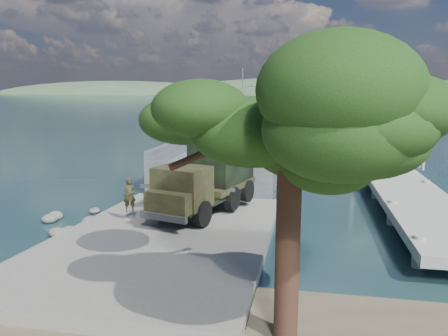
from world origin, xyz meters
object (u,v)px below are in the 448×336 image
Objects in this scene: sailboat_near at (411,154)px; soldier at (130,202)px; landing_craft at (239,153)px; pier at (380,157)px; sailboat_far at (380,144)px; overhang_tree at (271,131)px; military_truck at (210,176)px.

soldier is at bearing -134.47° from sailboat_near.
pier is at bearing -20.91° from landing_craft.
sailboat_far is 0.78× the size of overhang_tree.
sailboat_far is at bearing 96.78° from sailboat_near.
sailboat_near is at bearing 72.23° from overhang_tree.
landing_craft reaches higher than military_truck.
landing_craft is at bearing 159.24° from pier.
pier is 4.86× the size of military_truck.
landing_craft reaches higher than sailboat_near.
military_truck is at bearing 110.21° from overhang_tree.
pier reaches higher than soldier.
military_truck is at bearing -86.26° from landing_craft.
military_truck is at bearing -102.65° from sailboat_far.
landing_craft is 33.31m from overhang_tree.
sailboat_far is (18.63, 37.25, -1.07)m from soldier.
overhang_tree is at bearing -117.29° from sailboat_near.
sailboat_near reaches higher than soldier.
soldier is 0.32× the size of sailboat_near.
pier is 6.55× the size of sailboat_far.
landing_craft is at bearing 55.64° from soldier.
overhang_tree is (-12.55, -39.16, 5.98)m from sailboat_near.
landing_craft is 19.59m from sailboat_near.
landing_craft is 4.21× the size of overhang_tree.
sailboat_far is at bearing 82.81° from military_truck.
sailboat_near is at bearing 26.78° from soldier.
pier is 1.21× the size of landing_craft.
sailboat_far reaches higher than pier.
military_truck is 1.05× the size of overhang_tree.
overhang_tree reaches higher than pier.
soldier is 0.28× the size of sailboat_far.
landing_craft is (-13.20, 5.01, -0.72)m from pier.
landing_craft is at bearing 109.86° from military_truck.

